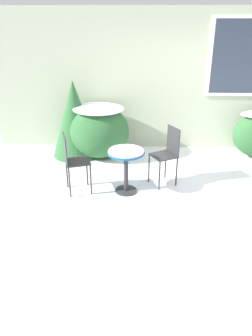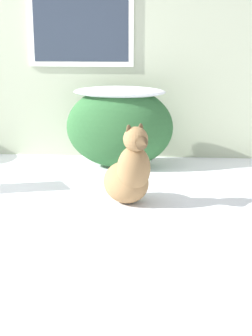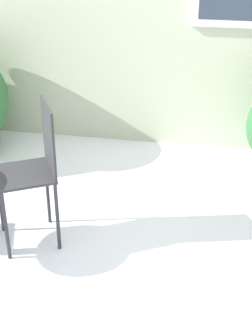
{
  "view_description": "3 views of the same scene",
  "coord_description": "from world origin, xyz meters",
  "views": [
    {
      "loc": [
        -1.06,
        -4.37,
        2.56
      ],
      "look_at": [
        -1.23,
        0.2,
        0.41
      ],
      "focal_mm": 35.0,
      "sensor_mm": 36.0,
      "label": 1
    },
    {
      "loc": [
        1.85,
        -4.04,
        1.58
      ],
      "look_at": [
        1.54,
        0.45,
        0.33
      ],
      "focal_mm": 55.0,
      "sensor_mm": 36.0,
      "label": 2
    },
    {
      "loc": [
        0.51,
        -2.2,
        2.08
      ],
      "look_at": [
        0.0,
        0.6,
        0.55
      ],
      "focal_mm": 55.0,
      "sensor_mm": 36.0,
      "label": 3
    }
  ],
  "objects": [
    {
      "name": "shrub_left",
      "position": [
        -1.79,
        1.61,
        0.55
      ],
      "size": [
        1.14,
        1.06,
        1.02
      ],
      "color": "#2D6033",
      "rests_on": "ground_plane"
    },
    {
      "name": "patio_chair_far_side",
      "position": [
        -2.04,
        0.18,
        0.54
      ],
      "size": [
        0.46,
        0.46,
        0.96
      ],
      "rotation": [
        0.0,
        0.0,
        1.9
      ],
      "color": "#2D2D30",
      "rests_on": "ground_plane"
    },
    {
      "name": "house_wall",
      "position": [
        0.05,
        2.2,
        1.38
      ],
      "size": [
        8.0,
        0.1,
        2.71
      ],
      "color": "#B2BC9E",
      "rests_on": "ground_plane"
    },
    {
      "name": "ground_plane",
      "position": [
        0.0,
        0.0,
        0.0
      ],
      "size": [
        16.0,
        16.0,
        0.0
      ],
      "primitive_type": "plane",
      "color": "white"
    },
    {
      "name": "patio_chair_near_table",
      "position": [
        -0.58,
        0.52,
        0.54
      ],
      "size": [
        0.49,
        0.49,
        0.96
      ],
      "rotation": [
        0.0,
        0.0,
        -1.06
      ],
      "color": "#2D2D30",
      "rests_on": "ground_plane"
    },
    {
      "name": "evergreen_bush",
      "position": [
        -2.27,
        1.69,
        0.73
      ],
      "size": [
        0.93,
        0.93,
        1.47
      ],
      "color": "#2D6033",
      "rests_on": "ground_plane"
    },
    {
      "name": "patio_table",
      "position": [
        -1.23,
        0.2,
        0.54
      ],
      "size": [
        0.56,
        0.56,
        0.7
      ],
      "color": "#2D2D30",
      "rests_on": "ground_plane"
    }
  ]
}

